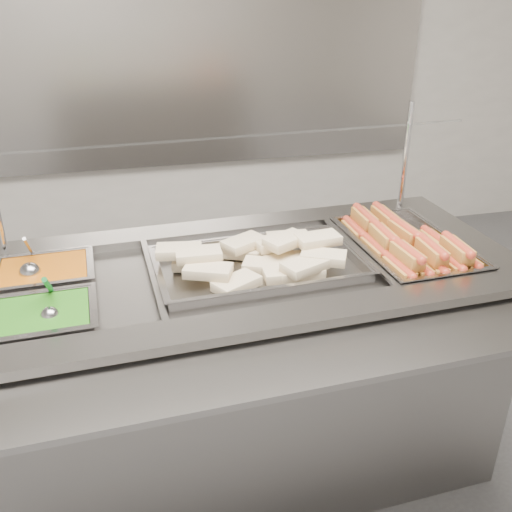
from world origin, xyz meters
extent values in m
cube|color=#A29D98|center=(0.00, 2.45, 1.20)|extent=(3.00, 0.04, 1.20)
cube|color=slate|center=(-0.14, 0.43, 0.42)|extent=(1.75, 0.79, 0.83)
cube|color=gray|center=(-0.12, 0.09, 0.85)|extent=(1.80, 0.20, 0.03)
cube|color=gray|center=(-0.15, 0.76, 0.85)|extent=(1.80, 0.20, 0.03)
cube|color=gray|center=(0.70, 0.46, 0.85)|extent=(0.15, 0.55, 0.03)
cube|color=black|center=(-0.14, 0.43, 0.74)|extent=(1.57, 0.61, 0.02)
cube|color=gray|center=(0.27, 0.44, 0.86)|extent=(0.04, 0.55, 0.01)
cube|color=gray|center=(-0.43, 0.42, 0.86)|extent=(0.04, 0.55, 0.01)
cube|color=gray|center=(-0.12, -0.06, 0.81)|extent=(1.73, 0.31, 0.02)
cylinder|color=silver|center=(0.59, 0.77, 1.07)|extent=(0.02, 0.02, 0.42)
cube|color=silver|center=(-0.15, 0.62, 1.22)|extent=(1.59, 0.35, 0.08)
cube|color=#B05209|center=(-0.76, 0.54, 0.82)|extent=(0.28, 0.22, 0.08)
cube|color=#15630F|center=(-0.75, 0.26, 0.82)|extent=(0.28, 0.22, 0.08)
cube|color=#AB6923|center=(0.35, 0.28, 0.84)|extent=(0.06, 0.15, 0.05)
cylinder|color=#B83B21|center=(0.35, 0.28, 0.86)|extent=(0.04, 0.16, 0.03)
cube|color=#AB6923|center=(0.34, 0.45, 0.84)|extent=(0.05, 0.14, 0.05)
cylinder|color=#B83B21|center=(0.34, 0.45, 0.86)|extent=(0.03, 0.16, 0.03)
cube|color=#AB6923|center=(0.33, 0.61, 0.84)|extent=(0.05, 0.14, 0.05)
cylinder|color=#B83B21|center=(0.33, 0.61, 0.86)|extent=(0.03, 0.16, 0.03)
cube|color=#AB6923|center=(0.41, 0.28, 0.84)|extent=(0.06, 0.15, 0.05)
cylinder|color=#B83B21|center=(0.41, 0.28, 0.86)|extent=(0.04, 0.16, 0.03)
cube|color=#AB6923|center=(0.40, 0.45, 0.84)|extent=(0.06, 0.15, 0.05)
cylinder|color=#B83B21|center=(0.40, 0.45, 0.86)|extent=(0.04, 0.16, 0.03)
cube|color=#AB6923|center=(0.39, 0.62, 0.84)|extent=(0.06, 0.15, 0.05)
cylinder|color=#B83B21|center=(0.39, 0.62, 0.86)|extent=(0.04, 0.16, 0.03)
cube|color=#AB6923|center=(0.47, 0.29, 0.84)|extent=(0.05, 0.14, 0.05)
cylinder|color=#B83B21|center=(0.47, 0.29, 0.86)|extent=(0.03, 0.16, 0.03)
cube|color=#AB6923|center=(0.46, 0.45, 0.84)|extent=(0.06, 0.15, 0.05)
cylinder|color=#B83B21|center=(0.46, 0.45, 0.86)|extent=(0.04, 0.16, 0.03)
cube|color=#AB6923|center=(0.45, 0.62, 0.84)|extent=(0.05, 0.14, 0.05)
cylinder|color=#B83B21|center=(0.45, 0.62, 0.86)|extent=(0.03, 0.16, 0.03)
cube|color=#AB6923|center=(0.53, 0.29, 0.84)|extent=(0.06, 0.15, 0.05)
cylinder|color=#B83B21|center=(0.53, 0.29, 0.86)|extent=(0.04, 0.16, 0.03)
cube|color=#AB6923|center=(0.52, 0.46, 0.84)|extent=(0.06, 0.15, 0.05)
cylinder|color=#B83B21|center=(0.52, 0.46, 0.86)|extent=(0.04, 0.16, 0.03)
cube|color=#AB6923|center=(0.51, 0.62, 0.84)|extent=(0.06, 0.15, 0.05)
cylinder|color=#B83B21|center=(0.51, 0.62, 0.86)|extent=(0.04, 0.16, 0.03)
cube|color=#AB6923|center=(0.59, 0.29, 0.84)|extent=(0.06, 0.15, 0.05)
cylinder|color=#B83B21|center=(0.59, 0.29, 0.86)|extent=(0.04, 0.16, 0.03)
cube|color=#AB6923|center=(0.58, 0.46, 0.84)|extent=(0.05, 0.15, 0.05)
cylinder|color=#B83B21|center=(0.58, 0.46, 0.86)|extent=(0.04, 0.16, 0.03)
cube|color=#AB6923|center=(0.37, 0.29, 0.89)|extent=(0.06, 0.15, 0.05)
cylinder|color=#B83B21|center=(0.37, 0.29, 0.91)|extent=(0.04, 0.16, 0.03)
cube|color=#AB6923|center=(0.37, 0.45, 0.89)|extent=(0.05, 0.14, 0.05)
cylinder|color=#B83B21|center=(0.37, 0.45, 0.91)|extent=(0.03, 0.16, 0.03)
cube|color=#AB6923|center=(0.37, 0.61, 0.89)|extent=(0.05, 0.14, 0.05)
cylinder|color=#B83B21|center=(0.37, 0.61, 0.91)|extent=(0.03, 0.16, 0.03)
cube|color=#AB6923|center=(0.47, 0.30, 0.89)|extent=(0.05, 0.14, 0.05)
cylinder|color=#B83B21|center=(0.47, 0.30, 0.91)|extent=(0.03, 0.16, 0.03)
cube|color=#AB6923|center=(0.45, 0.46, 0.89)|extent=(0.06, 0.15, 0.05)
cylinder|color=#B83B21|center=(0.45, 0.46, 0.91)|extent=(0.04, 0.16, 0.03)
cube|color=#AB6923|center=(0.45, 0.61, 0.89)|extent=(0.05, 0.14, 0.05)
cylinder|color=#B83B21|center=(0.45, 0.61, 0.91)|extent=(0.03, 0.16, 0.03)
cube|color=#AB6923|center=(0.55, 0.29, 0.89)|extent=(0.05, 0.15, 0.05)
cylinder|color=#B83B21|center=(0.55, 0.29, 0.91)|extent=(0.03, 0.16, 0.03)
cube|color=tan|center=(-0.02, 0.53, 0.85)|extent=(0.16, 0.11, 0.03)
cube|color=tan|center=(-0.06, 0.41, 0.85)|extent=(0.16, 0.13, 0.03)
cube|color=tan|center=(-0.13, 0.54, 0.85)|extent=(0.16, 0.13, 0.03)
cube|color=tan|center=(-0.28, 0.48, 0.85)|extent=(0.16, 0.12, 0.03)
cube|color=tan|center=(0.01, 0.43, 0.85)|extent=(0.15, 0.09, 0.03)
cube|color=tan|center=(-0.18, 0.31, 0.85)|extent=(0.16, 0.14, 0.03)
cube|color=tan|center=(0.03, 0.34, 0.85)|extent=(0.15, 0.08, 0.03)
cube|color=tan|center=(-0.02, 0.34, 0.85)|extent=(0.15, 0.09, 0.03)
cube|color=tan|center=(0.05, 0.53, 0.88)|extent=(0.15, 0.09, 0.03)
cube|color=tan|center=(0.04, 0.32, 0.88)|extent=(0.16, 0.13, 0.03)
cube|color=tan|center=(-0.11, 0.53, 0.89)|extent=(0.16, 0.14, 0.03)
cube|color=tan|center=(-0.26, 0.36, 0.88)|extent=(0.16, 0.13, 0.03)
cube|color=tan|center=(0.00, 0.51, 0.88)|extent=(0.16, 0.11, 0.03)
cube|color=tan|center=(0.12, 0.36, 0.89)|extent=(0.16, 0.14, 0.03)
cube|color=tan|center=(0.02, 0.46, 0.91)|extent=(0.16, 0.14, 0.03)
cube|color=tan|center=(-0.34, 0.47, 0.91)|extent=(0.15, 0.10, 0.03)
cube|color=tan|center=(0.12, 0.44, 0.91)|extent=(0.15, 0.10, 0.03)
cube|color=tan|center=(-0.28, 0.43, 0.91)|extent=(0.15, 0.09, 0.03)
sphere|color=#A5A5AA|center=(-0.80, 0.52, 0.86)|extent=(0.07, 0.07, 0.07)
cylinder|color=#A5A5AA|center=(-0.80, 0.60, 0.92)|extent=(0.02, 0.14, 0.12)
sphere|color=#A5A5AA|center=(-0.72, 0.25, 0.86)|extent=(0.05, 0.05, 0.05)
cylinder|color=#167C33|center=(-0.72, 0.32, 0.91)|extent=(0.02, 0.13, 0.11)
camera|label=1|loc=(-0.49, -1.19, 1.69)|focal=40.00mm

